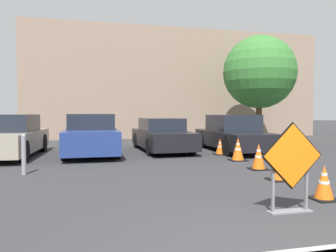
% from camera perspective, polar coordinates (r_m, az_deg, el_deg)
% --- Properties ---
extents(ground_plane, '(96.00, 96.00, 0.00)m').
position_cam_1_polar(ground_plane, '(13.01, -5.44, -4.48)').
color(ground_plane, '#333335').
extents(road_closed_sign, '(1.02, 0.20, 1.39)m').
position_cam_1_polar(road_closed_sign, '(5.35, 20.76, -6.21)').
color(road_closed_sign, black).
rests_on(road_closed_sign, ground_plane).
extents(traffic_cone_nearest, '(0.43, 0.43, 0.61)m').
position_cam_1_polar(traffic_cone_nearest, '(6.45, 25.54, -8.94)').
color(traffic_cone_nearest, black).
rests_on(traffic_cone_nearest, ground_plane).
extents(traffic_cone_second, '(0.46, 0.46, 0.66)m').
position_cam_1_polar(traffic_cone_second, '(7.88, 18.71, -6.66)').
color(traffic_cone_second, black).
rests_on(traffic_cone_second, ground_plane).
extents(traffic_cone_third, '(0.48, 0.48, 0.70)m').
position_cam_1_polar(traffic_cone_third, '(9.20, 15.51, -5.22)').
color(traffic_cone_third, black).
rests_on(traffic_cone_third, ground_plane).
extents(traffic_cone_fourth, '(0.52, 0.52, 0.73)m').
position_cam_1_polar(traffic_cone_fourth, '(10.75, 12.07, -4.03)').
color(traffic_cone_fourth, black).
rests_on(traffic_cone_fourth, ground_plane).
extents(traffic_cone_fifth, '(0.44, 0.44, 0.59)m').
position_cam_1_polar(traffic_cone_fifth, '(12.20, 9.04, -3.61)').
color(traffic_cone_fifth, black).
rests_on(traffic_cone_fifth, ground_plane).
extents(parked_car_nearest, '(2.10, 4.74, 1.48)m').
position_cam_1_polar(parked_car_nearest, '(12.70, -25.87, -1.76)').
color(parked_car_nearest, '#A39984').
rests_on(parked_car_nearest, ground_plane).
extents(parked_car_second, '(1.91, 4.52, 1.49)m').
position_cam_1_polar(parked_car_second, '(12.38, -13.22, -1.63)').
color(parked_car_second, navy).
rests_on(parked_car_second, ground_plane).
extents(parked_car_third, '(1.89, 4.51, 1.32)m').
position_cam_1_polar(parked_car_third, '(13.23, -1.09, -1.66)').
color(parked_car_third, black).
rests_on(parked_car_third, ground_plane).
extents(parked_car_fourth, '(1.92, 4.67, 1.45)m').
position_cam_1_polar(parked_car_fourth, '(13.42, 11.30, -1.43)').
color(parked_car_fourth, black).
rests_on(parked_car_fourth, ground_plane).
extents(bollard_nearest, '(0.12, 0.12, 1.01)m').
position_cam_1_polar(bollard_nearest, '(8.86, -23.83, -4.37)').
color(bollard_nearest, gray).
rests_on(bollard_nearest, ground_plane).
extents(building_facade_backdrop, '(18.61, 5.00, 6.75)m').
position_cam_1_polar(building_facade_backdrop, '(22.56, 0.61, 6.97)').
color(building_facade_backdrop, gray).
rests_on(building_facade_backdrop, ground_plane).
extents(street_tree_behind_lot, '(3.86, 3.86, 5.64)m').
position_cam_1_polar(street_tree_behind_lot, '(18.33, 15.62, 8.98)').
color(street_tree_behind_lot, '#513823').
rests_on(street_tree_behind_lot, ground_plane).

